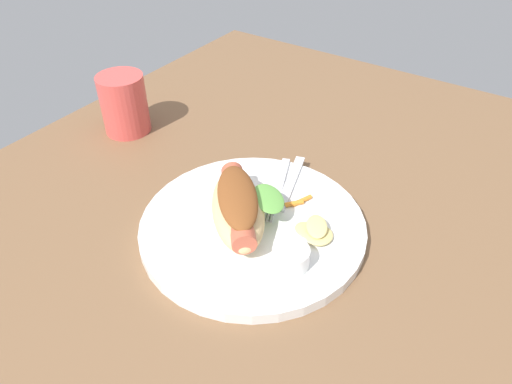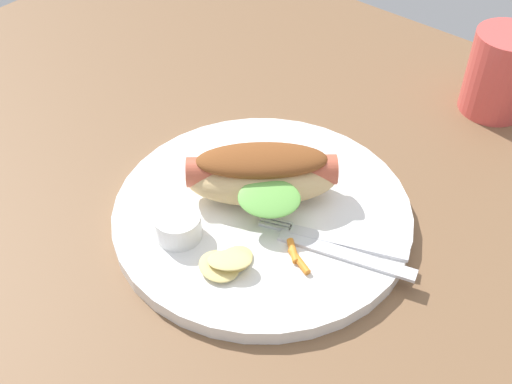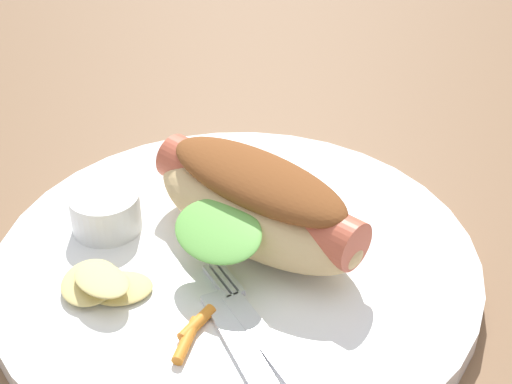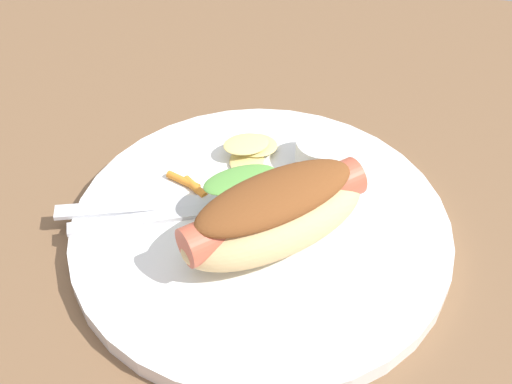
{
  "view_description": "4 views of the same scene",
  "coord_description": "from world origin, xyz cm",
  "px_view_note": "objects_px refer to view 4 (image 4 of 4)",
  "views": [
    {
      "loc": [
        -38.44,
        -27.72,
        44.22
      ],
      "look_at": [
        1.64,
        -0.87,
        5.4
      ],
      "focal_mm": 33.2,
      "sensor_mm": 36.0,
      "label": 1
    },
    {
      "loc": [
        29.18,
        -37.16,
        47.22
      ],
      "look_at": [
        -0.5,
        -1.83,
        3.79
      ],
      "focal_mm": 45.21,
      "sensor_mm": 36.0,
      "label": 2
    },
    {
      "loc": [
        36.06,
        -4.71,
        31.51
      ],
      "look_at": [
        -1.44,
        -0.03,
        5.22
      ],
      "focal_mm": 52.77,
      "sensor_mm": 36.0,
      "label": 3
    },
    {
      "loc": [
        -6.78,
        35.98,
        41.79
      ],
      "look_at": [
        0.56,
        -2.34,
        4.2
      ],
      "focal_mm": 49.08,
      "sensor_mm": 36.0,
      "label": 4
    }
  ],
  "objects_px": {
    "hot_dog": "(273,215)",
    "chips_pile": "(250,150)",
    "fork": "(156,220)",
    "knife": "(138,207)",
    "sauce_ramekin": "(322,153)",
    "plate": "(258,231)",
    "carrot_garnish": "(189,184)"
  },
  "relations": [
    {
      "from": "knife",
      "to": "chips_pile",
      "type": "relative_size",
      "value": 2.47
    },
    {
      "from": "carrot_garnish",
      "to": "knife",
      "type": "bearing_deg",
      "value": 43.45
    },
    {
      "from": "fork",
      "to": "knife",
      "type": "xyz_separation_m",
      "value": [
        0.02,
        -0.01,
        -0.0
      ]
    },
    {
      "from": "sauce_ramekin",
      "to": "knife",
      "type": "xyz_separation_m",
      "value": [
        0.14,
        0.08,
        -0.01
      ]
    },
    {
      "from": "hot_dog",
      "to": "chips_pile",
      "type": "distance_m",
      "value": 0.11
    },
    {
      "from": "sauce_ramekin",
      "to": "knife",
      "type": "relative_size",
      "value": 0.34
    },
    {
      "from": "hot_dog",
      "to": "carrot_garnish",
      "type": "relative_size",
      "value": 3.96
    },
    {
      "from": "fork",
      "to": "knife",
      "type": "distance_m",
      "value": 0.02
    },
    {
      "from": "sauce_ramekin",
      "to": "chips_pile",
      "type": "relative_size",
      "value": 0.84
    },
    {
      "from": "knife",
      "to": "chips_pile",
      "type": "distance_m",
      "value": 0.11
    },
    {
      "from": "fork",
      "to": "knife",
      "type": "bearing_deg",
      "value": 125.18
    },
    {
      "from": "sauce_ramekin",
      "to": "chips_pile",
      "type": "xyz_separation_m",
      "value": [
        0.06,
        0.0,
        -0.01
      ]
    },
    {
      "from": "fork",
      "to": "chips_pile",
      "type": "distance_m",
      "value": 0.11
    },
    {
      "from": "hot_dog",
      "to": "chips_pile",
      "type": "height_order",
      "value": "hot_dog"
    },
    {
      "from": "plate",
      "to": "sauce_ramekin",
      "type": "bearing_deg",
      "value": -116.6
    },
    {
      "from": "carrot_garnish",
      "to": "sauce_ramekin",
      "type": "bearing_deg",
      "value": -154.74
    },
    {
      "from": "hot_dog",
      "to": "sauce_ramekin",
      "type": "relative_size",
      "value": 3.53
    },
    {
      "from": "plate",
      "to": "carrot_garnish",
      "type": "xyz_separation_m",
      "value": [
        0.06,
        -0.03,
        0.01
      ]
    },
    {
      "from": "fork",
      "to": "hot_dog",
      "type": "bearing_deg",
      "value": -24.59
    },
    {
      "from": "plate",
      "to": "fork",
      "type": "height_order",
      "value": "fork"
    },
    {
      "from": "plate",
      "to": "fork",
      "type": "distance_m",
      "value": 0.08
    },
    {
      "from": "knife",
      "to": "sauce_ramekin",
      "type": "bearing_deg",
      "value": 13.73
    },
    {
      "from": "plate",
      "to": "hot_dog",
      "type": "distance_m",
      "value": 0.04
    },
    {
      "from": "sauce_ramekin",
      "to": "plate",
      "type": "bearing_deg",
      "value": 63.4
    },
    {
      "from": "hot_dog",
      "to": "knife",
      "type": "bearing_deg",
      "value": 130.27
    },
    {
      "from": "sauce_ramekin",
      "to": "carrot_garnish",
      "type": "xyz_separation_m",
      "value": [
        0.1,
        0.05,
        -0.01
      ]
    },
    {
      "from": "fork",
      "to": "sauce_ramekin",
      "type": "bearing_deg",
      "value": 15.69
    },
    {
      "from": "hot_dog",
      "to": "carrot_garnish",
      "type": "distance_m",
      "value": 0.1
    },
    {
      "from": "plate",
      "to": "sauce_ramekin",
      "type": "height_order",
      "value": "sauce_ramekin"
    },
    {
      "from": "hot_dog",
      "to": "carrot_garnish",
      "type": "bearing_deg",
      "value": 106.92
    },
    {
      "from": "sauce_ramekin",
      "to": "knife",
      "type": "bearing_deg",
      "value": 30.49
    },
    {
      "from": "sauce_ramekin",
      "to": "chips_pile",
      "type": "height_order",
      "value": "sauce_ramekin"
    }
  ]
}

